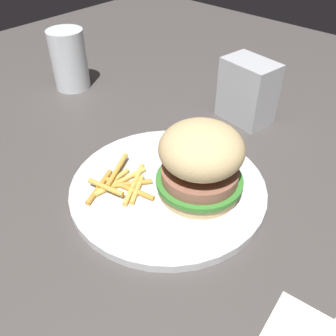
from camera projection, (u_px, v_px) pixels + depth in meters
name	position (u px, v px, depth m)	size (l,w,h in m)	color
ground_plane	(160.00, 204.00, 0.50)	(1.60, 1.60, 0.00)	#47423F
plate	(168.00, 188.00, 0.51)	(0.27, 0.27, 0.01)	silver
sandwich	(201.00, 161.00, 0.47)	(0.12, 0.12, 0.10)	tan
fries_pile	(121.00, 183.00, 0.51)	(0.10, 0.11, 0.01)	gold
drink_glass	(70.00, 63.00, 0.74)	(0.07, 0.07, 0.12)	silver
napkin_dispenser	(247.00, 91.00, 0.64)	(0.09, 0.06, 0.11)	#B7BABF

